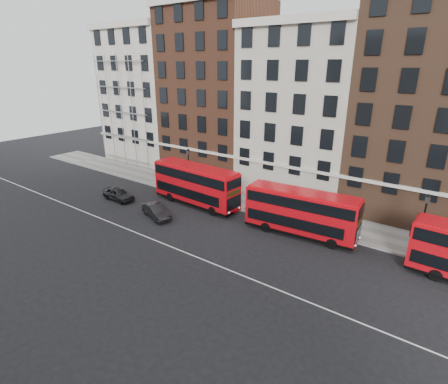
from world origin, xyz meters
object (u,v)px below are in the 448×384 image
Objects in this scene: bus_b at (196,184)px; car_rear at (118,194)px; car_front at (156,211)px; bus_c at (301,212)px.

bus_b is 9.22m from car_rear.
car_front is at bearing -95.55° from car_rear.
car_front is at bearing -98.04° from bus_b.
bus_c is 2.48× the size of car_front.
car_front is (7.06, -0.85, -0.04)m from car_rear.
bus_b is 5.39m from car_front.
bus_c is 20.83m from car_rear.
car_rear reaches higher than car_front.
car_rear is at bearing -173.21° from bus_c.
bus_b reaches higher than car_rear.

